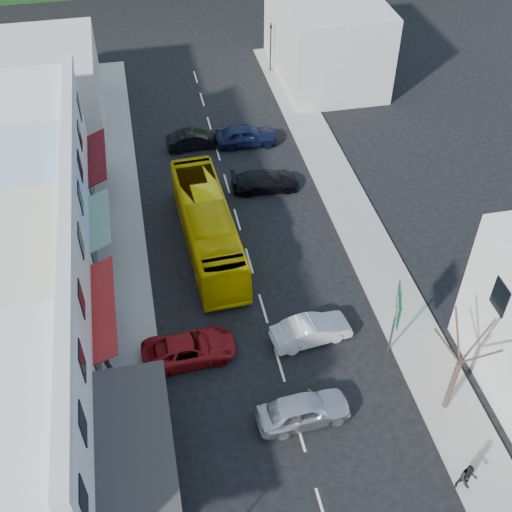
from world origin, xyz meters
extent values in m
plane|color=black|center=(0.00, 0.00, 0.00)|extent=(120.00, 120.00, 0.00)
cube|color=gray|center=(-7.50, 10.00, 0.07)|extent=(3.00, 52.00, 0.15)
cube|color=gray|center=(7.50, 10.00, 0.07)|extent=(3.00, 52.00, 0.15)
cube|color=#590F14|center=(-8.40, -5.50, 3.05)|extent=(1.30, 7.65, 0.08)
cube|color=beige|center=(-12.50, 3.00, 4.00)|extent=(7.00, 8.00, 8.00)
cube|color=maroon|center=(-8.40, 3.00, 3.05)|extent=(1.30, 6.80, 0.08)
cube|color=#ABC4D7|center=(-12.50, 10.00, 4.00)|extent=(7.00, 6.00, 8.00)
cube|color=#195926|center=(-8.40, 10.00, 3.05)|extent=(1.30, 5.10, 0.08)
cube|color=silver|center=(-12.50, 16.50, 4.00)|extent=(7.00, 7.00, 8.00)
cube|color=#590F14|center=(-8.40, 16.50, 3.05)|extent=(1.30, 5.95, 0.08)
cube|color=#B7B2A8|center=(-12.00, 27.00, 3.00)|extent=(8.00, 10.00, 6.00)
cube|color=#B7B2A8|center=(11.00, 30.00, 3.50)|extent=(8.00, 12.00, 7.00)
imported|color=#D9B904|center=(-2.20, 9.83, 1.55)|extent=(3.02, 11.70, 3.10)
imported|color=silver|center=(0.33, -3.38, 0.70)|extent=(4.51, 2.10, 1.40)
imported|color=silver|center=(2.00, 1.32, 0.70)|extent=(4.59, 2.35, 1.40)
imported|color=maroon|center=(-4.45, 1.43, 0.70)|extent=(4.69, 2.13, 1.40)
imported|color=black|center=(2.48, 14.87, 0.70)|extent=(4.61, 2.12, 1.40)
imported|color=black|center=(2.26, 20.59, 0.70)|extent=(4.48, 2.01, 1.40)
imported|color=black|center=(-1.58, 21.00, 0.70)|extent=(4.51, 2.08, 1.40)
imported|color=black|center=(-8.50, 0.72, 1.00)|extent=(0.48, 0.65, 1.70)
imported|color=black|center=(6.30, -8.23, 1.00)|extent=(0.80, 0.63, 1.70)
camera|label=1|loc=(-5.36, -19.77, 26.55)|focal=45.00mm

